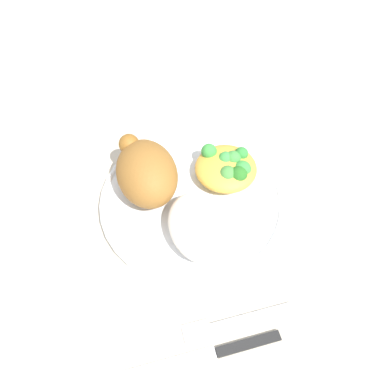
{
  "coord_description": "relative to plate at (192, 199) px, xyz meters",
  "views": [
    {
      "loc": [
        -0.29,
        0.09,
        0.46
      ],
      "look_at": [
        0.0,
        0.0,
        0.03
      ],
      "focal_mm": 33.38,
      "sensor_mm": 36.0,
      "label": 1
    }
  ],
  "objects": [
    {
      "name": "mac_cheese_with_broccoli",
      "position": [
        0.02,
        -0.06,
        0.03
      ],
      "size": [
        0.09,
        0.1,
        0.04
      ],
      "color": "gold",
      "rests_on": "plate"
    },
    {
      "name": "knife",
      "position": [
        -0.21,
        0.04,
        -0.01
      ],
      "size": [
        0.03,
        0.19,
        0.01
      ],
      "color": "black",
      "rests_on": "ground_plane"
    },
    {
      "name": "ground_plane",
      "position": [
        0.0,
        0.0,
        -0.01
      ],
      "size": [
        2.0,
        2.0,
        0.0
      ],
      "primitive_type": "plane",
      "color": "#BDB29D"
    },
    {
      "name": "rice_pile",
      "position": [
        -0.06,
        0.01,
        0.03
      ],
      "size": [
        0.11,
        0.08,
        0.05
      ],
      "primitive_type": "ellipsoid",
      "color": "white",
      "rests_on": "plate"
    },
    {
      "name": "plate",
      "position": [
        0.0,
        0.0,
        0.0
      ],
      "size": [
        0.28,
        0.28,
        0.02
      ],
      "color": "white",
      "rests_on": "ground_plane"
    },
    {
      "name": "roasted_chicken",
      "position": [
        0.03,
        0.06,
        0.05
      ],
      "size": [
        0.12,
        0.09,
        0.08
      ],
      "color": "brown",
      "rests_on": "plate"
    },
    {
      "name": "fork",
      "position": [
        -0.18,
        0.01,
        -0.01
      ],
      "size": [
        0.02,
        0.14,
        0.01
      ],
      "color": "#B2B2B7",
      "rests_on": "ground_plane"
    }
  ]
}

